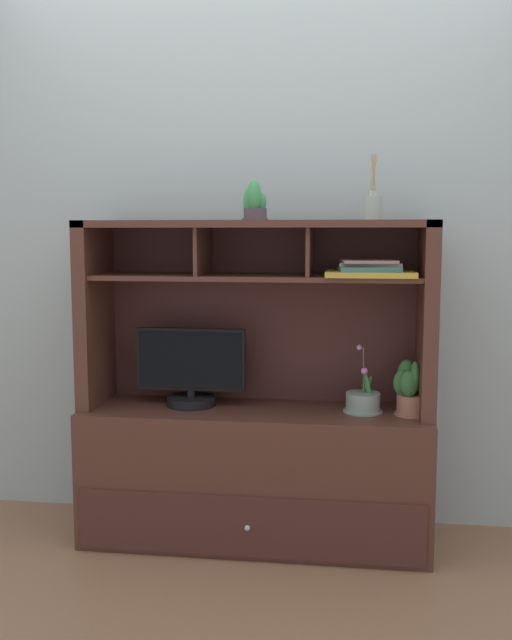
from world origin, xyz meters
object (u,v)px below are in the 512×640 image
at_px(potted_orchid, 363,402).
at_px(diffuser_bottle, 373,207).
at_px(media_console, 256,443).
at_px(tv_monitor, 191,372).
at_px(magazine_stack_left, 369,269).
at_px(potted_fern, 412,390).
at_px(potted_succulent, 255,204).

relative_size(potted_orchid, diffuser_bottle, 1.07).
relative_size(media_console, tv_monitor, 3.10).
bearing_deg(media_console, magazine_stack_left, -7.37).
bearing_deg(potted_orchid, magazine_stack_left, -70.73).
distance_m(potted_orchid, potted_fern, 0.21).
xyz_separation_m(diffuser_bottle, potted_succulent, (-0.49, -0.03, 0.01)).
distance_m(media_console, diffuser_bottle, 1.12).
height_order(potted_fern, potted_succulent, potted_succulent).
bearing_deg(potted_fern, tv_monitor, 178.45).
distance_m(media_console, potted_fern, 0.71).
xyz_separation_m(tv_monitor, magazine_stack_left, (0.76, -0.05, 0.45)).
xyz_separation_m(potted_fern, diffuser_bottle, (-0.17, 0.03, 0.75)).
relative_size(potted_fern, magazine_stack_left, 0.63).
distance_m(potted_fern, potted_succulent, 1.01).
xyz_separation_m(media_console, potted_succulent, (-0.00, -0.03, 1.03)).
distance_m(potted_orchid, magazine_stack_left, 0.56).
xyz_separation_m(media_console, tv_monitor, (-0.29, -0.01, 0.31)).
xyz_separation_m(media_console, potted_fern, (0.66, -0.03, 0.26)).
xyz_separation_m(media_console, magazine_stack_left, (0.47, -0.06, 0.76)).
xyz_separation_m(potted_fern, magazine_stack_left, (-0.18, -0.03, 0.50)).
bearing_deg(magazine_stack_left, diffuser_bottle, 80.92).
relative_size(potted_fern, diffuser_bottle, 0.85).
bearing_deg(potted_succulent, diffuser_bottle, 3.99).
distance_m(magazine_stack_left, diffuser_bottle, 0.26).
bearing_deg(tv_monitor, magazine_stack_left, -3.97).
xyz_separation_m(magazine_stack_left, potted_succulent, (-0.48, 0.03, 0.27)).
bearing_deg(potted_succulent, media_console, 85.67).
height_order(tv_monitor, potted_orchid, tv_monitor).
bearing_deg(tv_monitor, potted_orchid, -0.73).
distance_m(diffuser_bottle, potted_succulent, 0.49).
height_order(media_console, potted_orchid, media_console).
xyz_separation_m(tv_monitor, potted_fern, (0.94, -0.03, -0.05)).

